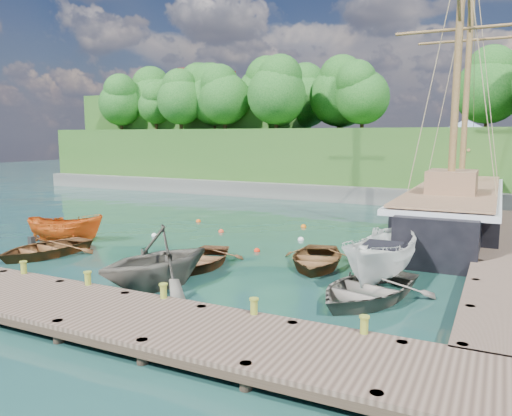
{
  "coord_description": "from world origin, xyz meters",
  "views": [
    {
      "loc": [
        10.78,
        -16.64,
        5.37
      ],
      "look_at": [
        0.46,
        4.17,
        2.0
      ],
      "focal_mm": 35.0,
      "sensor_mm": 36.0,
      "label": 1
    }
  ],
  "objects_px": {
    "rowboat_1": "(157,288)",
    "cabin_boat_white": "(381,282)",
    "rowboat_4": "(316,266)",
    "motorboat_orange": "(66,241)",
    "rowboat_2": "(202,265)",
    "schooner": "(455,212)",
    "rowboat_0": "(45,256)",
    "rowboat_3": "(366,300)"
  },
  "relations": [
    {
      "from": "rowboat_0",
      "to": "rowboat_4",
      "type": "distance_m",
      "value": 12.19
    },
    {
      "from": "rowboat_2",
      "to": "schooner",
      "type": "bearing_deg",
      "value": 42.26
    },
    {
      "from": "rowboat_2",
      "to": "rowboat_1",
      "type": "bearing_deg",
      "value": -100.42
    },
    {
      "from": "rowboat_2",
      "to": "schooner",
      "type": "distance_m",
      "value": 15.73
    },
    {
      "from": "rowboat_2",
      "to": "motorboat_orange",
      "type": "bearing_deg",
      "value": 159.79
    },
    {
      "from": "schooner",
      "to": "motorboat_orange",
      "type": "bearing_deg",
      "value": -145.62
    },
    {
      "from": "rowboat_0",
      "to": "rowboat_2",
      "type": "distance_m",
      "value": 7.51
    },
    {
      "from": "rowboat_4",
      "to": "schooner",
      "type": "height_order",
      "value": "schooner"
    },
    {
      "from": "rowboat_4",
      "to": "motorboat_orange",
      "type": "relative_size",
      "value": 1.11
    },
    {
      "from": "rowboat_1",
      "to": "schooner",
      "type": "xyz_separation_m",
      "value": [
        8.5,
        16.39,
        1.05
      ]
    },
    {
      "from": "rowboat_1",
      "to": "schooner",
      "type": "relative_size",
      "value": 0.17
    },
    {
      "from": "rowboat_2",
      "to": "motorboat_orange",
      "type": "relative_size",
      "value": 1.04
    },
    {
      "from": "rowboat_1",
      "to": "schooner",
      "type": "distance_m",
      "value": 18.49
    },
    {
      "from": "rowboat_1",
      "to": "rowboat_4",
      "type": "bearing_deg",
      "value": 69.43
    },
    {
      "from": "rowboat_0",
      "to": "schooner",
      "type": "bearing_deg",
      "value": 50.08
    },
    {
      "from": "rowboat_0",
      "to": "rowboat_3",
      "type": "relative_size",
      "value": 0.91
    },
    {
      "from": "rowboat_1",
      "to": "rowboat_3",
      "type": "distance_m",
      "value": 7.3
    },
    {
      "from": "rowboat_4",
      "to": "schooner",
      "type": "xyz_separation_m",
      "value": [
        4.41,
        11.08,
        1.05
      ]
    },
    {
      "from": "rowboat_2",
      "to": "schooner",
      "type": "xyz_separation_m",
      "value": [
        8.71,
        13.06,
        1.05
      ]
    },
    {
      "from": "rowboat_1",
      "to": "rowboat_2",
      "type": "relative_size",
      "value": 1.1
    },
    {
      "from": "motorboat_orange",
      "to": "schooner",
      "type": "bearing_deg",
      "value": -78.58
    },
    {
      "from": "rowboat_1",
      "to": "motorboat_orange",
      "type": "relative_size",
      "value": 1.14
    },
    {
      "from": "rowboat_3",
      "to": "rowboat_0",
      "type": "bearing_deg",
      "value": -162.69
    },
    {
      "from": "cabin_boat_white",
      "to": "rowboat_1",
      "type": "bearing_deg",
      "value": -143.21
    },
    {
      "from": "rowboat_1",
      "to": "cabin_boat_white",
      "type": "distance_m",
      "value": 8.18
    },
    {
      "from": "rowboat_0",
      "to": "rowboat_1",
      "type": "bearing_deg",
      "value": -4.66
    },
    {
      "from": "motorboat_orange",
      "to": "rowboat_2",
      "type": "bearing_deg",
      "value": -119.34
    },
    {
      "from": "rowboat_3",
      "to": "schooner",
      "type": "relative_size",
      "value": 0.18
    },
    {
      "from": "rowboat_2",
      "to": "rowboat_3",
      "type": "relative_size",
      "value": 0.85
    },
    {
      "from": "rowboat_3",
      "to": "motorboat_orange",
      "type": "xyz_separation_m",
      "value": [
        -16.08,
        2.31,
        0.0
      ]
    },
    {
      "from": "rowboat_1",
      "to": "cabin_boat_white",
      "type": "xyz_separation_m",
      "value": [
        7.03,
        4.19,
        0.0
      ]
    },
    {
      "from": "rowboat_1",
      "to": "cabin_boat_white",
      "type": "relative_size",
      "value": 0.86
    },
    {
      "from": "schooner",
      "to": "rowboat_0",
      "type": "bearing_deg",
      "value": -137.51
    },
    {
      "from": "rowboat_1",
      "to": "schooner",
      "type": "bearing_deg",
      "value": 79.68
    },
    {
      "from": "rowboat_4",
      "to": "rowboat_3",
      "type": "bearing_deg",
      "value": -61.39
    },
    {
      "from": "cabin_boat_white",
      "to": "schooner",
      "type": "distance_m",
      "value": 12.34
    },
    {
      "from": "rowboat_3",
      "to": "schooner",
      "type": "bearing_deg",
      "value": 100.02
    },
    {
      "from": "rowboat_2",
      "to": "schooner",
      "type": "relative_size",
      "value": 0.16
    },
    {
      "from": "rowboat_1",
      "to": "rowboat_0",
      "type": "bearing_deg",
      "value": -174.95
    },
    {
      "from": "rowboat_0",
      "to": "cabin_boat_white",
      "type": "distance_m",
      "value": 14.78
    },
    {
      "from": "motorboat_orange",
      "to": "schooner",
      "type": "relative_size",
      "value": 0.15
    },
    {
      "from": "rowboat_4",
      "to": "motorboat_orange",
      "type": "bearing_deg",
      "value": 171.73
    }
  ]
}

